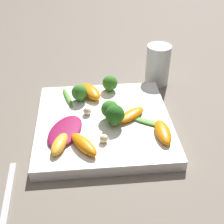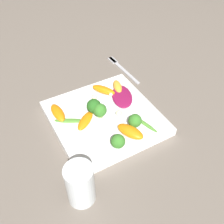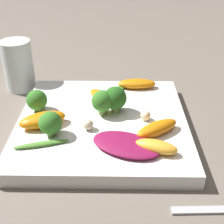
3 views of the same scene
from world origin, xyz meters
name	(u,v)px [view 3 (image 3 of 3)]	position (x,y,z in m)	size (l,w,h in m)	color
ground_plane	(103,129)	(0.00, 0.00, 0.00)	(2.40, 2.40, 0.00)	#6B6056
plate	(102,124)	(0.00, 0.00, 0.01)	(0.28, 0.28, 0.02)	white
drinking_glass	(18,66)	(0.15, 0.18, 0.05)	(0.06, 0.06, 0.10)	white
radicchio_leaf_0	(126,144)	(-0.08, -0.04, 0.03)	(0.09, 0.12, 0.01)	maroon
orange_segment_0	(156,147)	(-0.09, -0.08, 0.03)	(0.04, 0.07, 0.02)	#FCAD33
orange_segment_1	(157,128)	(-0.04, -0.09, 0.03)	(0.06, 0.08, 0.02)	orange
orange_segment_2	(105,97)	(0.06, 0.00, 0.03)	(0.08, 0.07, 0.01)	orange
orange_segment_3	(137,84)	(0.11, -0.06, 0.03)	(0.03, 0.07, 0.02)	orange
orange_segment_4	(43,120)	(-0.02, 0.09, 0.03)	(0.06, 0.08, 0.02)	orange
broccoli_floret_0	(115,98)	(0.02, -0.02, 0.05)	(0.04, 0.04, 0.05)	#84AD5B
broccoli_floret_1	(37,100)	(0.02, 0.11, 0.04)	(0.04, 0.04, 0.04)	#84AD5B
broccoli_floret_2	(50,123)	(-0.05, 0.08, 0.04)	(0.04, 0.04, 0.04)	#7A9E51
broccoli_floret_3	(100,101)	(0.01, 0.00, 0.05)	(0.04, 0.04, 0.04)	#7A9E51
arugula_sprig_0	(41,144)	(-0.08, 0.09, 0.03)	(0.03, 0.08, 0.01)	#518E33
arugula_sprig_1	(117,91)	(0.09, -0.02, 0.03)	(0.08, 0.06, 0.01)	#518E33
macadamia_nut_0	(141,134)	(-0.05, -0.06, 0.03)	(0.01, 0.01, 0.01)	beige
macadamia_nut_1	(146,116)	(-0.01, -0.07, 0.03)	(0.02, 0.02, 0.02)	beige
macadamia_nut_2	(88,125)	(-0.03, 0.02, 0.03)	(0.02, 0.02, 0.02)	beige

